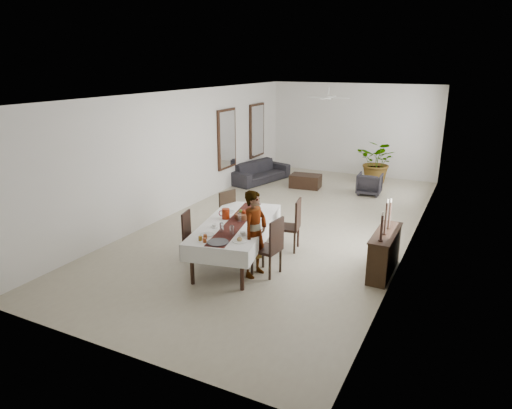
% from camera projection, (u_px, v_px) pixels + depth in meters
% --- Properties ---
extents(floor, '(6.00, 12.00, 0.00)m').
position_uv_depth(floor, '(286.00, 223.00, 11.51)').
color(floor, '#B8AE92').
rests_on(floor, ground).
extents(ceiling, '(6.00, 12.00, 0.02)m').
position_uv_depth(ceiling, '(289.00, 93.00, 10.55)').
color(ceiling, white).
rests_on(ceiling, wall_back).
extents(wall_back, '(6.00, 0.02, 3.20)m').
position_uv_depth(wall_back, '(353.00, 130.00, 16.15)').
color(wall_back, white).
rests_on(wall_back, floor).
extents(wall_front, '(6.00, 0.02, 3.20)m').
position_uv_depth(wall_front, '(108.00, 246.00, 5.91)').
color(wall_front, white).
rests_on(wall_front, floor).
extents(wall_left, '(0.02, 12.00, 3.20)m').
position_uv_depth(wall_left, '(185.00, 151.00, 12.31)').
color(wall_left, white).
rests_on(wall_left, floor).
extents(wall_right, '(0.02, 12.00, 3.20)m').
position_uv_depth(wall_right, '(417.00, 174.00, 9.75)').
color(wall_right, white).
rests_on(wall_right, floor).
extents(dining_table_top, '(1.59, 2.74, 0.05)m').
position_uv_depth(dining_table_top, '(236.00, 224.00, 9.14)').
color(dining_table_top, black).
rests_on(dining_table_top, table_leg_fl).
extents(table_leg_fl, '(0.09, 0.09, 0.75)m').
position_uv_depth(table_leg_fl, '(192.00, 265.00, 8.25)').
color(table_leg_fl, black).
rests_on(table_leg_fl, floor).
extents(table_leg_fr, '(0.09, 0.09, 0.75)m').
position_uv_depth(table_leg_fr, '(242.00, 271.00, 8.02)').
color(table_leg_fr, black).
rests_on(table_leg_fr, floor).
extents(table_leg_bl, '(0.09, 0.09, 0.75)m').
position_uv_depth(table_leg_bl, '(232.00, 221.00, 10.51)').
color(table_leg_bl, black).
rests_on(table_leg_bl, floor).
extents(table_leg_br, '(0.09, 0.09, 0.75)m').
position_uv_depth(table_leg_br, '(272.00, 225.00, 10.28)').
color(table_leg_br, black).
rests_on(table_leg_br, floor).
extents(tablecloth_top, '(1.82, 2.97, 0.01)m').
position_uv_depth(tablecloth_top, '(236.00, 223.00, 9.13)').
color(tablecloth_top, white).
rests_on(tablecloth_top, dining_table_top).
extents(tablecloth_drape_left, '(0.59, 2.71, 0.32)m').
position_uv_depth(tablecloth_drape_left, '(207.00, 227.00, 9.33)').
color(tablecloth_drape_left, silver).
rests_on(tablecloth_drape_left, dining_table_top).
extents(tablecloth_drape_right, '(0.59, 2.71, 0.32)m').
position_uv_depth(tablecloth_drape_right, '(267.00, 233.00, 9.03)').
color(tablecloth_drape_right, white).
rests_on(tablecloth_drape_right, dining_table_top).
extents(tablecloth_drape_near, '(1.24, 0.28, 0.32)m').
position_uv_depth(tablecloth_drape_near, '(213.00, 257.00, 7.91)').
color(tablecloth_drape_near, white).
rests_on(tablecloth_drape_near, dining_table_top).
extents(tablecloth_drape_far, '(1.24, 0.28, 0.32)m').
position_uv_depth(tablecloth_drape_far, '(254.00, 209.00, 10.45)').
color(tablecloth_drape_far, silver).
rests_on(tablecloth_drape_far, dining_table_top).
extents(table_runner, '(0.93, 2.70, 0.00)m').
position_uv_depth(table_runner, '(236.00, 222.00, 9.13)').
color(table_runner, '#501C17').
rests_on(table_runner, tablecloth_top).
extents(red_pitcher, '(0.19, 0.19, 0.21)m').
position_uv_depth(red_pitcher, '(226.00, 214.00, 9.31)').
color(red_pitcher, maroon).
rests_on(red_pitcher, tablecloth_top).
extents(pitcher_handle, '(0.13, 0.05, 0.13)m').
position_uv_depth(pitcher_handle, '(222.00, 213.00, 9.33)').
color(pitcher_handle, maroon).
rests_on(pitcher_handle, red_pitcher).
extents(wine_glass_near, '(0.08, 0.08, 0.18)m').
position_uv_depth(wine_glass_near, '(232.00, 230.00, 8.43)').
color(wine_glass_near, silver).
rests_on(wine_glass_near, tablecloth_top).
extents(wine_glass_mid, '(0.08, 0.08, 0.18)m').
position_uv_depth(wine_glass_mid, '(222.00, 227.00, 8.59)').
color(wine_glass_mid, silver).
rests_on(wine_glass_mid, tablecloth_top).
extents(wine_glass_far, '(0.08, 0.08, 0.18)m').
position_uv_depth(wine_glass_far, '(239.00, 217.00, 9.14)').
color(wine_glass_far, white).
rests_on(wine_glass_far, tablecloth_top).
extents(teacup_right, '(0.10, 0.10, 0.06)m').
position_uv_depth(teacup_right, '(243.00, 233.00, 8.45)').
color(teacup_right, white).
rests_on(teacup_right, saucer_right).
extents(saucer_right, '(0.16, 0.16, 0.01)m').
position_uv_depth(saucer_right, '(243.00, 235.00, 8.46)').
color(saucer_right, white).
rests_on(saucer_right, tablecloth_top).
extents(teacup_left, '(0.10, 0.10, 0.06)m').
position_uv_depth(teacup_left, '(215.00, 226.00, 8.85)').
color(teacup_left, white).
rests_on(teacup_left, saucer_left).
extents(saucer_left, '(0.16, 0.16, 0.01)m').
position_uv_depth(saucer_left, '(215.00, 227.00, 8.86)').
color(saucer_left, silver).
rests_on(saucer_left, tablecloth_top).
extents(plate_near_right, '(0.26, 0.26, 0.02)m').
position_uv_depth(plate_near_right, '(239.00, 241.00, 8.15)').
color(plate_near_right, white).
rests_on(plate_near_right, tablecloth_top).
extents(bread_near_right, '(0.10, 0.10, 0.10)m').
position_uv_depth(bread_near_right, '(239.00, 239.00, 8.15)').
color(bread_near_right, tan).
rests_on(bread_near_right, plate_near_right).
extents(plate_near_left, '(0.26, 0.26, 0.02)m').
position_uv_depth(plate_near_left, '(207.00, 235.00, 8.46)').
color(plate_near_left, silver).
rests_on(plate_near_left, tablecloth_top).
extents(plate_far_left, '(0.26, 0.26, 0.02)m').
position_uv_depth(plate_far_left, '(229.00, 212.00, 9.76)').
color(plate_far_left, silver).
rests_on(plate_far_left, tablecloth_top).
extents(serving_tray, '(0.39, 0.39, 0.02)m').
position_uv_depth(serving_tray, '(218.00, 242.00, 8.09)').
color(serving_tray, '#38383C').
rests_on(serving_tray, tablecloth_top).
extents(jam_jar_a, '(0.07, 0.07, 0.08)m').
position_uv_depth(jam_jar_a, '(205.00, 240.00, 8.11)').
color(jam_jar_a, '#883713').
rests_on(jam_jar_a, tablecloth_top).
extents(jam_jar_b, '(0.07, 0.07, 0.08)m').
position_uv_depth(jam_jar_b, '(200.00, 238.00, 8.19)').
color(jam_jar_b, '#875913').
rests_on(jam_jar_b, tablecloth_top).
extents(jam_jar_c, '(0.07, 0.07, 0.08)m').
position_uv_depth(jam_jar_c, '(205.00, 237.00, 8.28)').
color(jam_jar_c, '#923D15').
rests_on(jam_jar_c, tablecloth_top).
extents(fruit_basket, '(0.32, 0.32, 0.11)m').
position_uv_depth(fruit_basket, '(242.00, 216.00, 9.35)').
color(fruit_basket, brown).
rests_on(fruit_basket, tablecloth_top).
extents(fruit_red, '(0.10, 0.10, 0.10)m').
position_uv_depth(fruit_red, '(244.00, 212.00, 9.34)').
color(fruit_red, maroon).
rests_on(fruit_red, fruit_basket).
extents(fruit_green, '(0.09, 0.09, 0.09)m').
position_uv_depth(fruit_green, '(241.00, 211.00, 9.37)').
color(fruit_green, '#5B7E25').
rests_on(fruit_green, fruit_basket).
extents(chair_right_near_seat, '(0.53, 0.53, 0.05)m').
position_uv_depth(chair_right_near_seat, '(266.00, 249.00, 8.62)').
color(chair_right_near_seat, black).
rests_on(chair_right_near_seat, chair_right_near_leg_fl).
extents(chair_right_near_leg_fl, '(0.05, 0.05, 0.47)m').
position_uv_depth(chair_right_near_leg_fl, '(270.00, 268.00, 8.44)').
color(chair_right_near_leg_fl, black).
rests_on(chair_right_near_leg_fl, floor).
extents(chair_right_near_leg_fr, '(0.05, 0.05, 0.47)m').
position_uv_depth(chair_right_near_leg_fr, '(280.00, 261.00, 8.76)').
color(chair_right_near_leg_fr, black).
rests_on(chair_right_near_leg_fr, floor).
extents(chair_right_near_leg_bl, '(0.05, 0.05, 0.47)m').
position_uv_depth(chair_right_near_leg_bl, '(252.00, 263.00, 8.65)').
color(chair_right_near_leg_bl, black).
rests_on(chair_right_near_leg_bl, floor).
extents(chair_right_near_leg_br, '(0.05, 0.05, 0.47)m').
position_uv_depth(chair_right_near_leg_br, '(263.00, 256.00, 8.96)').
color(chair_right_near_leg_br, black).
rests_on(chair_right_near_leg_br, floor).
extents(chair_right_near_back, '(0.10, 0.48, 0.61)m').
position_uv_depth(chair_right_near_back, '(277.00, 235.00, 8.41)').
color(chair_right_near_back, black).
rests_on(chair_right_near_back, chair_right_near_seat).
extents(chair_right_far_seat, '(0.56, 0.56, 0.05)m').
position_uv_depth(chair_right_far_seat, '(288.00, 227.00, 9.77)').
color(chair_right_far_seat, black).
rests_on(chair_right_far_seat, chair_right_far_leg_fl).
extents(chair_right_far_leg_fl, '(0.06, 0.06, 0.47)m').
position_uv_depth(chair_right_far_leg_fl, '(294.00, 243.00, 9.61)').
color(chair_right_far_leg_fl, black).
rests_on(chair_right_far_leg_fl, floor).
extents(chair_right_far_leg_fr, '(0.06, 0.06, 0.47)m').
position_uv_depth(chair_right_far_leg_fr, '(298.00, 237.00, 9.97)').
color(chair_right_far_leg_fr, black).
rests_on(chair_right_far_leg_fr, floor).
extents(chair_right_far_leg_bl, '(0.06, 0.06, 0.47)m').
position_uv_depth(chair_right_far_leg_bl, '(276.00, 241.00, 9.72)').
color(chair_right_far_leg_bl, black).
rests_on(chair_right_far_leg_bl, floor).
extents(chair_right_far_leg_br, '(0.06, 0.06, 0.47)m').
position_uv_depth(chair_right_far_leg_br, '(281.00, 235.00, 10.08)').
color(chair_right_far_leg_br, black).
rests_on(chair_right_far_leg_br, floor).
extents(chair_right_far_back, '(0.13, 0.48, 0.61)m').
position_uv_depth(chair_right_far_back, '(298.00, 214.00, 9.61)').
color(chair_right_far_back, black).
rests_on(chair_right_far_back, chair_right_far_seat).
extents(chair_left_near_seat, '(0.50, 0.50, 0.05)m').
position_uv_depth(chair_left_near_seat, '(195.00, 238.00, 9.35)').
color(chair_left_near_seat, black).
rests_on(chair_left_near_seat, chair_left_near_leg_fl).
extents(chair_left_near_leg_fl, '(0.05, 0.05, 0.41)m').
position_uv_depth(chair_left_near_leg_fl, '(191.00, 244.00, 9.62)').
color(chair_left_near_leg_fl, black).
rests_on(chair_left_near_leg_fl, floor).
extents(chair_left_near_leg_fr, '(0.05, 0.05, 0.41)m').
position_uv_depth(chair_left_near_leg_fr, '(185.00, 251.00, 9.30)').
color(chair_left_near_leg_fr, black).
rests_on(chair_left_near_leg_fr, floor).
extents(chair_left_near_leg_bl, '(0.05, 0.05, 0.41)m').
position_uv_depth(chair_left_near_leg_bl, '(207.00, 246.00, 9.54)').
color(chair_left_near_leg_bl, black).
rests_on(chair_left_near_leg_bl, floor).
extents(chair_left_near_leg_br, '(0.05, 0.05, 0.41)m').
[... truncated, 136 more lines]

